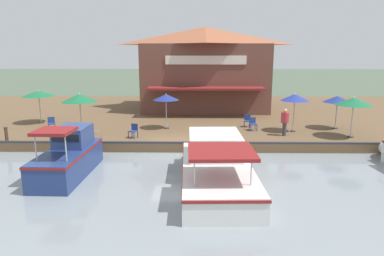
{
  "coord_description": "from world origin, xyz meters",
  "views": [
    {
      "loc": [
        18.67,
        1.32,
        5.59
      ],
      "look_at": [
        -1.0,
        1.01,
        1.3
      ],
      "focal_mm": 32.0,
      "sensor_mm": 36.0,
      "label": 1
    }
  ],
  "objects_px": {
    "cafe_chair_under_first_umbrella": "(253,123)",
    "mooring_post": "(6,134)",
    "patio_umbrella_back_row": "(295,97)",
    "cafe_chair_mid_patio": "(134,130)",
    "patio_umbrella_near_quay_edge": "(166,97)",
    "motorboat_far_downstream": "(215,163)",
    "cafe_chair_far_corner_seat": "(51,123)",
    "person_at_quay_edge": "(285,119)",
    "waterfront_restaurant": "(205,68)",
    "patio_umbrella_mid_patio_left": "(38,94)",
    "tree_downstream_bank": "(195,59)",
    "patio_umbrella_by_entrance": "(79,98)",
    "motorboat_second_along": "(72,155)",
    "patio_umbrella_mid_patio_right": "(354,101)",
    "patio_umbrella_far_corner": "(338,99)",
    "cafe_chair_facing_river": "(247,120)"
  },
  "relations": [
    {
      "from": "cafe_chair_under_first_umbrella",
      "to": "mooring_post",
      "type": "height_order",
      "value": "mooring_post"
    },
    {
      "from": "patio_umbrella_back_row",
      "to": "cafe_chair_mid_patio",
      "type": "distance_m",
      "value": 10.42
    },
    {
      "from": "patio_umbrella_near_quay_edge",
      "to": "motorboat_far_downstream",
      "type": "relative_size",
      "value": 0.28
    },
    {
      "from": "cafe_chair_far_corner_seat",
      "to": "person_at_quay_edge",
      "type": "bearing_deg",
      "value": 84.58
    },
    {
      "from": "cafe_chair_under_first_umbrella",
      "to": "waterfront_restaurant",
      "type": "bearing_deg",
      "value": -162.41
    },
    {
      "from": "person_at_quay_edge",
      "to": "mooring_post",
      "type": "height_order",
      "value": "person_at_quay_edge"
    },
    {
      "from": "patio_umbrella_near_quay_edge",
      "to": "patio_umbrella_back_row",
      "type": "bearing_deg",
      "value": 84.57
    },
    {
      "from": "patio_umbrella_mid_patio_left",
      "to": "tree_downstream_bank",
      "type": "relative_size",
      "value": 0.37
    },
    {
      "from": "cafe_chair_under_first_umbrella",
      "to": "tree_downstream_bank",
      "type": "bearing_deg",
      "value": -165.35
    },
    {
      "from": "patio_umbrella_near_quay_edge",
      "to": "cafe_chair_mid_patio",
      "type": "relative_size",
      "value": 2.81
    },
    {
      "from": "waterfront_restaurant",
      "to": "mooring_post",
      "type": "xyz_separation_m",
      "value": [
        12.73,
        -11.7,
        -3.29
      ]
    },
    {
      "from": "patio_umbrella_by_entrance",
      "to": "tree_downstream_bank",
      "type": "bearing_deg",
      "value": 156.46
    },
    {
      "from": "waterfront_restaurant",
      "to": "cafe_chair_under_first_umbrella",
      "type": "height_order",
      "value": "waterfront_restaurant"
    },
    {
      "from": "patio_umbrella_mid_patio_left",
      "to": "motorboat_second_along",
      "type": "bearing_deg",
      "value": 31.78
    },
    {
      "from": "person_at_quay_edge",
      "to": "patio_umbrella_mid_patio_right",
      "type": "bearing_deg",
      "value": 84.74
    },
    {
      "from": "cafe_chair_far_corner_seat",
      "to": "cafe_chair_under_first_umbrella",
      "type": "xyz_separation_m",
      "value": [
        -0.04,
        13.42,
        0.0
      ]
    },
    {
      "from": "patio_umbrella_near_quay_edge",
      "to": "mooring_post",
      "type": "distance_m",
      "value": 9.82
    },
    {
      "from": "patio_umbrella_mid_patio_left",
      "to": "mooring_post",
      "type": "xyz_separation_m",
      "value": [
        5.41,
        0.44,
        -1.73
      ]
    },
    {
      "from": "patio_umbrella_far_corner",
      "to": "mooring_post",
      "type": "bearing_deg",
      "value": -79.33
    },
    {
      "from": "patio_umbrella_back_row",
      "to": "motorboat_second_along",
      "type": "distance_m",
      "value": 13.91
    },
    {
      "from": "waterfront_restaurant",
      "to": "patio_umbrella_far_corner",
      "type": "xyz_separation_m",
      "value": [
        8.89,
        8.71,
        -1.72
      ]
    },
    {
      "from": "patio_umbrella_near_quay_edge",
      "to": "patio_umbrella_mid_patio_right",
      "type": "distance_m",
      "value": 11.66
    },
    {
      "from": "cafe_chair_under_first_umbrella",
      "to": "tree_downstream_bank",
      "type": "height_order",
      "value": "tree_downstream_bank"
    },
    {
      "from": "patio_umbrella_mid_patio_left",
      "to": "patio_umbrella_back_row",
      "type": "distance_m",
      "value": 17.91
    },
    {
      "from": "cafe_chair_under_first_umbrella",
      "to": "motorboat_second_along",
      "type": "relative_size",
      "value": 0.15
    },
    {
      "from": "patio_umbrella_mid_patio_left",
      "to": "patio_umbrella_far_corner",
      "type": "relative_size",
      "value": 1.07
    },
    {
      "from": "patio_umbrella_back_row",
      "to": "cafe_chair_facing_river",
      "type": "bearing_deg",
      "value": -117.97
    },
    {
      "from": "patio_umbrella_far_corner",
      "to": "tree_downstream_bank",
      "type": "xyz_separation_m",
      "value": [
        -14.3,
        -9.6,
        2.4
      ]
    },
    {
      "from": "mooring_post",
      "to": "cafe_chair_facing_river",
      "type": "bearing_deg",
      "value": 106.76
    },
    {
      "from": "waterfront_restaurant",
      "to": "motorboat_second_along",
      "type": "xyz_separation_m",
      "value": [
        16.28,
        -6.59,
        -3.43
      ]
    },
    {
      "from": "cafe_chair_under_first_umbrella",
      "to": "patio_umbrella_back_row",
      "type": "bearing_deg",
      "value": 82.95
    },
    {
      "from": "patio_umbrella_near_quay_edge",
      "to": "tree_downstream_bank",
      "type": "xyz_separation_m",
      "value": [
        -14.45,
        1.87,
        2.27
      ]
    },
    {
      "from": "patio_umbrella_back_row",
      "to": "cafe_chair_mid_patio",
      "type": "height_order",
      "value": "patio_umbrella_back_row"
    },
    {
      "from": "patio_umbrella_by_entrance",
      "to": "tree_downstream_bank",
      "type": "height_order",
      "value": "tree_downstream_bank"
    },
    {
      "from": "cafe_chair_under_first_umbrella",
      "to": "motorboat_second_along",
      "type": "distance_m",
      "value": 11.75
    },
    {
      "from": "cafe_chair_under_first_umbrella",
      "to": "motorboat_far_downstream",
      "type": "bearing_deg",
      "value": -20.64
    },
    {
      "from": "patio_umbrella_mid_patio_left",
      "to": "mooring_post",
      "type": "distance_m",
      "value": 5.7
    },
    {
      "from": "patio_umbrella_mid_patio_left",
      "to": "tree_downstream_bank",
      "type": "distance_m",
      "value": 17.14
    },
    {
      "from": "person_at_quay_edge",
      "to": "patio_umbrella_back_row",
      "type": "bearing_deg",
      "value": 143.65
    },
    {
      "from": "patio_umbrella_back_row",
      "to": "patio_umbrella_far_corner",
      "type": "height_order",
      "value": "patio_umbrella_back_row"
    },
    {
      "from": "patio_umbrella_by_entrance",
      "to": "cafe_chair_far_corner_seat",
      "type": "xyz_separation_m",
      "value": [
        -1.27,
        -2.44,
        -1.83
      ]
    },
    {
      "from": "patio_umbrella_mid_patio_left",
      "to": "tree_downstream_bank",
      "type": "bearing_deg",
      "value": 138.51
    },
    {
      "from": "person_at_quay_edge",
      "to": "motorboat_second_along",
      "type": "xyz_separation_m",
      "value": [
        5.29,
        -11.32,
        -0.77
      ]
    },
    {
      "from": "patio_umbrella_near_quay_edge",
      "to": "patio_umbrella_back_row",
      "type": "distance_m",
      "value": 8.38
    },
    {
      "from": "patio_umbrella_mid_patio_right",
      "to": "tree_downstream_bank",
      "type": "bearing_deg",
      "value": -150.32
    },
    {
      "from": "patio_umbrella_back_row",
      "to": "motorboat_far_downstream",
      "type": "relative_size",
      "value": 0.29
    },
    {
      "from": "patio_umbrella_near_quay_edge",
      "to": "patio_umbrella_mid_patio_right",
      "type": "relative_size",
      "value": 0.96
    },
    {
      "from": "waterfront_restaurant",
      "to": "cafe_chair_under_first_umbrella",
      "type": "xyz_separation_m",
      "value": [
        9.52,
        3.02,
        -3.25
      ]
    },
    {
      "from": "cafe_chair_facing_river",
      "to": "person_at_quay_edge",
      "type": "bearing_deg",
      "value": 36.15
    },
    {
      "from": "patio_umbrella_far_corner",
      "to": "cafe_chair_far_corner_seat",
      "type": "height_order",
      "value": "patio_umbrella_far_corner"
    }
  ]
}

